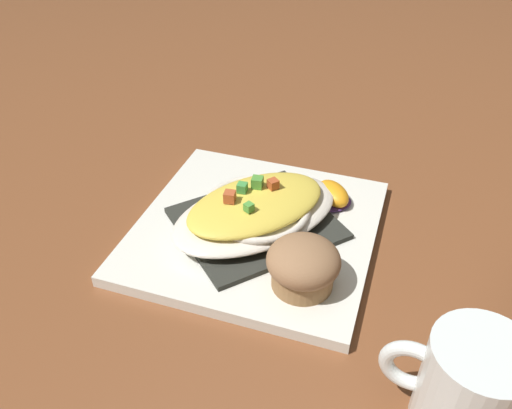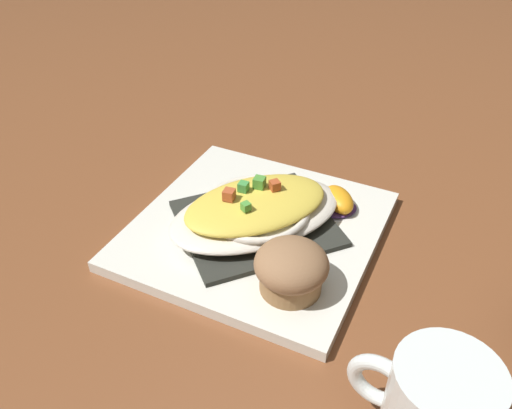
# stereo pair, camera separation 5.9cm
# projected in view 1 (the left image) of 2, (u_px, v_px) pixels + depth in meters

# --- Properties ---
(ground_plane) EXTENTS (2.60, 2.60, 0.00)m
(ground_plane) POSITION_uv_depth(u_px,v_px,m) (256.00, 234.00, 0.62)
(ground_plane) COLOR brown
(square_plate) EXTENTS (0.32, 0.32, 0.01)m
(square_plate) POSITION_uv_depth(u_px,v_px,m) (256.00, 230.00, 0.61)
(square_plate) COLOR silver
(square_plate) RESTS_ON ground_plane
(folded_napkin) EXTENTS (0.21, 0.22, 0.01)m
(folded_napkin) POSITION_uv_depth(u_px,v_px,m) (256.00, 223.00, 0.61)
(folded_napkin) COLOR #2B2D27
(folded_napkin) RESTS_ON square_plate
(gratin_dish) EXTENTS (0.20, 0.24, 0.05)m
(gratin_dish) POSITION_uv_depth(u_px,v_px,m) (256.00, 209.00, 0.59)
(gratin_dish) COLOR silver
(gratin_dish) RESTS_ON folded_napkin
(muffin) EXTENTS (0.07, 0.07, 0.05)m
(muffin) POSITION_uv_depth(u_px,v_px,m) (303.00, 265.00, 0.52)
(muffin) COLOR #966B42
(muffin) RESTS_ON square_plate
(orange_garnish) EXTENTS (0.06, 0.06, 0.02)m
(orange_garnish) POSITION_uv_depth(u_px,v_px,m) (333.00, 195.00, 0.64)
(orange_garnish) COLOR #482A63
(orange_garnish) RESTS_ON square_plate
(coffee_mug) EXTENTS (0.11, 0.08, 0.09)m
(coffee_mug) POSITION_uv_depth(u_px,v_px,m) (467.00, 391.00, 0.41)
(coffee_mug) COLOR white
(coffee_mug) RESTS_ON ground_plane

